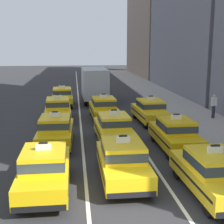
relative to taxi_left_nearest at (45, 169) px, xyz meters
name	(u,v)px	position (x,y,z in m)	size (l,w,h in m)	color
ground_plane	(141,223)	(3.16, -2.66, -0.88)	(160.00, 160.00, 0.00)	#2B2B2D
lane_stripe_left_center	(79,106)	(1.56, 17.34, -0.87)	(0.14, 80.00, 0.01)	silver
lane_stripe_center_right	(114,105)	(4.76, 17.34, -0.87)	(0.14, 80.00, 0.01)	silver
sidewalk_curb	(192,115)	(10.36, 12.34, -0.80)	(4.00, 90.00, 0.15)	#9E9993
taxi_left_nearest	(45,169)	(0.00, 0.00, 0.00)	(1.83, 4.56, 1.96)	black
taxi_left_second	(56,130)	(0.10, 5.69, 0.00)	(1.94, 4.61, 1.96)	black
taxi_left_third	(58,109)	(-0.06, 11.90, 0.00)	(1.99, 4.63, 1.96)	black
taxi_left_fourth	(62,96)	(0.06, 17.71, 0.00)	(1.96, 4.61, 1.96)	black
taxi_center_nearest	(123,160)	(3.06, 0.61, 0.00)	(1.83, 4.56, 1.96)	black
taxi_center_second	(114,128)	(3.33, 5.82, 0.00)	(1.97, 4.62, 1.96)	black
taxi_center_third	(104,108)	(3.30, 11.82, 0.00)	(1.97, 4.62, 1.96)	black
box_truck_center_fourth	(94,83)	(3.08, 19.77, 0.90)	(2.38, 6.99, 3.27)	black
taxi_center_fifth	(91,84)	(3.21, 26.81, 0.00)	(1.89, 4.59, 1.96)	black
taxi_right_nearest	(212,172)	(6.16, -1.02, 0.00)	(1.90, 4.59, 1.96)	black
taxi_right_second	(175,133)	(6.43, 4.31, 0.00)	(1.85, 4.57, 1.96)	black
taxi_right_third	(150,110)	(6.52, 10.46, 0.00)	(2.00, 4.63, 1.96)	black
pedestrian_near_crosswalk	(214,106)	(11.37, 10.72, 0.17)	(0.36, 0.24, 1.76)	#23232D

